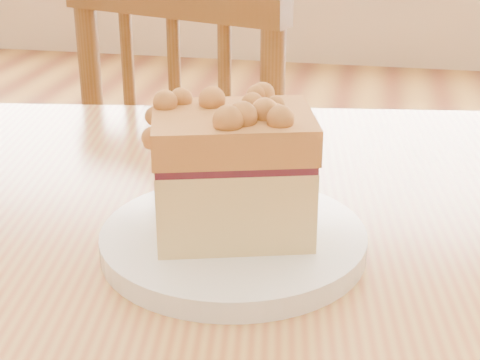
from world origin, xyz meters
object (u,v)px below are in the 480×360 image
(plate, at_px, (233,241))
(cake_slice, at_px, (233,168))
(cafe_chair_main, at_px, (225,214))
(cafe_table_main, at_px, (66,319))

(plate, relative_size, cake_slice, 1.50)
(cafe_chair_main, bearing_deg, cafe_table_main, 105.90)
(plate, xyz_separation_m, cake_slice, (0.00, 0.00, 0.07))
(cafe_table_main, xyz_separation_m, cafe_chair_main, (0.03, 0.61, -0.17))
(plate, distance_m, cake_slice, 0.07)
(cafe_chair_main, xyz_separation_m, cake_slice, (0.15, -0.64, 0.36))
(cafe_chair_main, distance_m, plate, 0.72)
(plate, bearing_deg, cafe_table_main, 171.13)
(cafe_chair_main, height_order, plate, cafe_chair_main)
(cafe_table_main, relative_size, cake_slice, 7.68)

